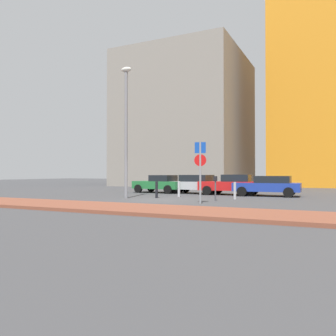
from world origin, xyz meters
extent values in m
plane|color=#424244|center=(0.00, 0.00, 0.00)|extent=(120.00, 120.00, 0.00)
cube|color=brown|center=(0.00, -5.61, 0.07)|extent=(40.00, 3.26, 0.14)
cube|color=#237238|center=(-3.24, 6.23, 0.61)|extent=(4.06, 2.14, 0.58)
cube|color=black|center=(-2.86, 6.20, 1.14)|extent=(1.78, 1.81, 0.47)
cylinder|color=black|center=(-4.64, 5.42, 0.32)|extent=(0.66, 0.27, 0.64)
cylinder|color=black|center=(-4.50, 7.25, 0.32)|extent=(0.66, 0.27, 0.64)
cylinder|color=black|center=(-1.98, 5.21, 0.32)|extent=(0.66, 0.27, 0.64)
cylinder|color=black|center=(-1.84, 7.03, 0.32)|extent=(0.66, 0.27, 0.64)
cube|color=#B7BABF|center=(-0.19, 6.43, 0.61)|extent=(4.14, 2.11, 0.58)
cube|color=black|center=(-0.18, 6.43, 1.15)|extent=(2.28, 1.84, 0.49)
cylinder|color=black|center=(-1.62, 5.61, 0.32)|extent=(0.65, 0.26, 0.64)
cylinder|color=black|center=(-1.49, 7.44, 0.32)|extent=(0.65, 0.26, 0.64)
cylinder|color=black|center=(1.11, 5.42, 0.32)|extent=(0.65, 0.26, 0.64)
cylinder|color=black|center=(1.24, 7.25, 0.32)|extent=(0.65, 0.26, 0.64)
cube|color=red|center=(2.53, 6.03, 0.63)|extent=(4.44, 1.94, 0.62)
cube|color=black|center=(2.93, 6.05, 1.18)|extent=(1.94, 1.65, 0.48)
cylinder|color=black|center=(1.10, 5.10, 0.32)|extent=(0.65, 0.26, 0.64)
cylinder|color=black|center=(1.00, 6.78, 0.32)|extent=(0.65, 0.26, 0.64)
cylinder|color=black|center=(4.06, 5.27, 0.32)|extent=(0.65, 0.26, 0.64)
cylinder|color=black|center=(3.96, 6.95, 0.32)|extent=(0.65, 0.26, 0.64)
cube|color=#1E389E|center=(5.04, 5.76, 0.60)|extent=(4.34, 1.91, 0.56)
cube|color=black|center=(5.45, 5.78, 1.11)|extent=(2.28, 1.70, 0.46)
cylinder|color=black|center=(3.61, 4.83, 0.32)|extent=(0.65, 0.24, 0.64)
cylinder|color=black|center=(3.55, 6.59, 0.32)|extent=(0.65, 0.24, 0.64)
cylinder|color=black|center=(6.52, 4.93, 0.32)|extent=(0.65, 0.24, 0.64)
cylinder|color=black|center=(6.46, 6.70, 0.32)|extent=(0.65, 0.24, 0.64)
cylinder|color=gray|center=(3.08, -1.55, 1.55)|extent=(0.10, 0.10, 3.11)
cube|color=#1447B7|center=(3.08, -1.55, 2.80)|extent=(0.54, 0.18, 0.55)
cylinder|color=red|center=(3.08, -1.55, 2.18)|extent=(0.59, 0.19, 0.60)
cylinder|color=#4C4C51|center=(3.23, 0.42, 0.54)|extent=(0.08, 0.08, 1.09)
cube|color=black|center=(3.23, 0.42, 1.23)|extent=(0.18, 0.14, 0.28)
cylinder|color=gray|center=(-2.32, 0.05, 3.86)|extent=(0.20, 0.20, 7.72)
ellipsoid|color=silver|center=(-2.32, 0.05, 7.87)|extent=(0.70, 0.36, 0.30)
cylinder|color=#B7B7BC|center=(0.07, 2.60, 0.50)|extent=(0.16, 0.16, 1.00)
cylinder|color=black|center=(-0.73, 1.03, 0.51)|extent=(0.16, 0.16, 1.02)
cylinder|color=#B7B7BC|center=(3.87, 2.07, 0.51)|extent=(0.15, 0.15, 1.02)
cube|color=gray|center=(-7.91, 23.16, 8.10)|extent=(14.18, 15.08, 16.21)
camera|label=1|loc=(9.13, -17.79, 1.54)|focal=37.00mm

